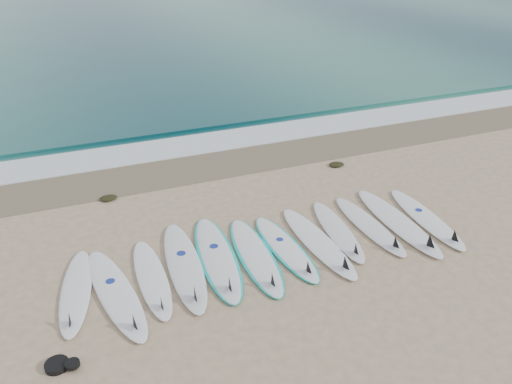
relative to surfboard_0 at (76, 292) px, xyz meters
name	(u,v)px	position (x,y,z in m)	size (l,w,h in m)	color
ground	(269,252)	(3.39, -0.06, -0.05)	(120.00, 120.00, 0.00)	tan
ocean	(89,13)	(3.39, 32.44, -0.04)	(120.00, 55.00, 0.03)	#1C5A54
wet_sand_band	(204,166)	(3.39, 4.04, -0.05)	(120.00, 1.80, 0.01)	#6C5F48
foam_band	(189,145)	(3.39, 5.44, -0.03)	(120.00, 1.40, 0.04)	silver
wave_crest	(176,127)	(3.39, 6.94, 0.00)	(120.00, 1.00, 0.10)	#1C5A54
surfboard_0	(76,292)	(0.00, 0.00, 0.00)	(0.86, 2.37, 0.30)	white
surfboard_1	(117,294)	(0.61, -0.31, 0.01)	(0.96, 2.74, 0.34)	white
surfboard_2	(152,279)	(1.23, -0.12, 0.00)	(0.53, 2.36, 0.30)	white
surfboard_3	(185,266)	(1.82, 0.01, 0.01)	(0.81, 2.85, 0.36)	silver
surfboard_4	(218,257)	(2.44, 0.05, 0.00)	(0.97, 2.84, 0.35)	white
surfboard_5	(256,256)	(3.10, -0.15, 0.00)	(0.83, 2.63, 0.33)	white
surfboard_6	(286,248)	(3.71, -0.14, -0.01)	(0.64, 2.40, 0.30)	white
surfboard_7	(319,243)	(4.35, -0.23, 0.01)	(0.60, 2.66, 0.34)	white
surfboard_8	(339,231)	(4.90, -0.01, 0.00)	(0.81, 2.39, 0.30)	silver
surfboard_9	(370,226)	(5.58, -0.08, 0.00)	(0.55, 2.44, 0.31)	white
surfboard_10	(399,222)	(6.19, -0.19, 0.01)	(0.71, 2.86, 0.36)	white
surfboard_11	(427,219)	(6.82, -0.28, 0.01)	(0.79, 2.60, 0.33)	white
seaweed_near	(108,198)	(0.93, 3.13, -0.01)	(0.38, 0.30, 0.07)	black
seaweed_far	(336,164)	(6.48, 2.78, -0.01)	(0.40, 0.31, 0.08)	black
leash_coil	(60,365)	(-0.32, -1.52, 0.00)	(0.46, 0.36, 0.11)	black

